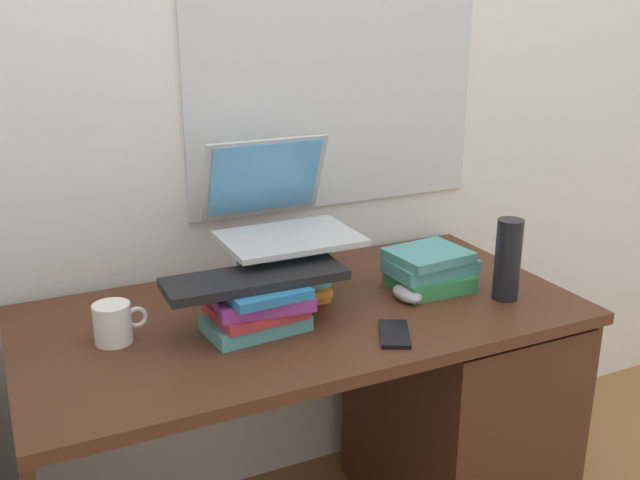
{
  "coord_description": "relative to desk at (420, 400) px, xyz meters",
  "views": [
    {
      "loc": [
        -0.67,
        -1.5,
        1.46
      ],
      "look_at": [
        0.04,
        -0.01,
        0.91
      ],
      "focal_mm": 40.54,
      "sensor_mm": 36.0,
      "label": 1
    }
  ],
  "objects": [
    {
      "name": "wall_back",
      "position": [
        -0.34,
        0.42,
        0.9
      ],
      "size": [
        6.0,
        0.06,
        2.6
      ],
      "color": "white",
      "rests_on": "ground"
    },
    {
      "name": "desk",
      "position": [
        0.0,
        0.0,
        0.0
      ],
      "size": [
        1.37,
        0.69,
        0.73
      ],
      "color": "#4C2819",
      "rests_on": "ground"
    },
    {
      "name": "book_stack_tall",
      "position": [
        -0.35,
        0.11,
        0.41
      ],
      "size": [
        0.22,
        0.19,
        0.16
      ],
      "color": "orange",
      "rests_on": "desk"
    },
    {
      "name": "book_stack_keyboard_riser",
      "position": [
        -0.48,
        -0.03,
        0.39
      ],
      "size": [
        0.25,
        0.2,
        0.11
      ],
      "color": "teal",
      "rests_on": "desk"
    },
    {
      "name": "book_stack_side",
      "position": [
        0.02,
        0.02,
        0.38
      ],
      "size": [
        0.23,
        0.18,
        0.1
      ],
      "color": "#338C4C",
      "rests_on": "desk"
    },
    {
      "name": "laptop",
      "position": [
        -0.35,
        0.17,
        0.54
      ],
      "size": [
        0.33,
        0.34,
        0.24
      ],
      "color": "#B7BABF",
      "rests_on": "book_stack_tall"
    },
    {
      "name": "keyboard",
      "position": [
        -0.48,
        -0.02,
        0.45
      ],
      "size": [
        0.42,
        0.15,
        0.02
      ],
      "primitive_type": "cube",
      "rotation": [
        0.0,
        0.0,
        -0.02
      ],
      "color": "black",
      "rests_on": "book_stack_keyboard_riser"
    },
    {
      "name": "computer_mouse",
      "position": [
        -0.08,
        -0.03,
        0.35
      ],
      "size": [
        0.06,
        0.1,
        0.04
      ],
      "primitive_type": "ellipsoid",
      "color": "#A5A8AD",
      "rests_on": "desk"
    },
    {
      "name": "mug",
      "position": [
        -0.8,
        0.05,
        0.38
      ],
      "size": [
        0.12,
        0.08,
        0.09
      ],
      "color": "white",
      "rests_on": "desk"
    },
    {
      "name": "water_bottle",
      "position": [
        0.15,
        -0.13,
        0.44
      ],
      "size": [
        0.07,
        0.07,
        0.21
      ],
      "primitive_type": "cylinder",
      "color": "black",
      "rests_on": "desk"
    },
    {
      "name": "cell_phone",
      "position": [
        -0.21,
        -0.2,
        0.34
      ],
      "size": [
        0.12,
        0.15,
        0.01
      ],
      "primitive_type": "cube",
      "rotation": [
        0.0,
        0.0,
        -0.48
      ],
      "color": "black",
      "rests_on": "desk"
    }
  ]
}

